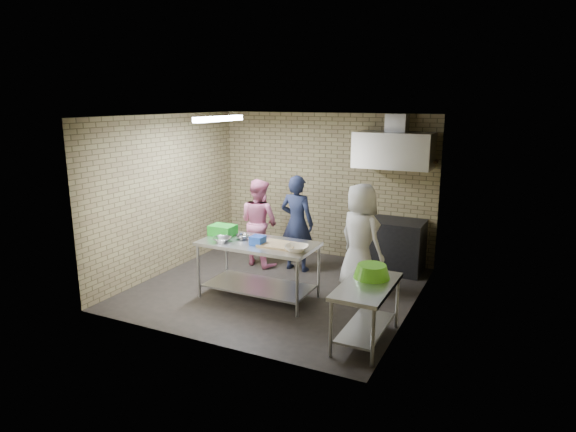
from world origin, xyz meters
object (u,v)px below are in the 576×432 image
(stove, at_px, (388,245))
(green_crate, at_px, (223,230))
(side_counter, at_px, (366,313))
(woman_pink, at_px, (259,222))
(blue_tub, at_px, (258,240))
(bottle_green, at_px, (423,155))
(man_navy, at_px, (297,223))
(green_basin, at_px, (372,271))
(woman_white, at_px, (360,238))
(prep_table, at_px, (259,270))

(stove, relative_size, green_crate, 3.11)
(side_counter, bearing_deg, woman_pink, 142.47)
(blue_tub, xyz_separation_m, bottle_green, (1.83, 2.44, 1.08))
(green_crate, xyz_separation_m, man_navy, (0.68, 1.28, -0.10))
(green_basin, xyz_separation_m, woman_white, (-0.59, 1.37, 0.01))
(stove, distance_m, green_basin, 2.57)
(man_navy, bearing_deg, woman_pink, 4.79)
(side_counter, relative_size, bottle_green, 8.00)
(blue_tub, bearing_deg, side_counter, -16.74)
(green_crate, distance_m, green_basin, 2.61)
(stove, relative_size, bottle_green, 8.00)
(prep_table, bearing_deg, woman_white, 37.21)
(green_crate, distance_m, woman_white, 2.15)
(green_crate, xyz_separation_m, green_basin, (2.56, -0.52, -0.11))
(green_crate, bearing_deg, stove, 42.95)
(green_crate, relative_size, man_navy, 0.23)
(stove, bearing_deg, green_basin, -80.24)
(prep_table, xyz_separation_m, man_navy, (-0.02, 1.40, 0.41))
(green_basin, bearing_deg, side_counter, -85.43)
(prep_table, distance_m, woman_white, 1.65)
(stove, xyz_separation_m, green_basin, (0.43, -2.50, 0.38))
(blue_tub, distance_m, woman_pink, 1.68)
(prep_table, relative_size, woman_pink, 1.11)
(prep_table, relative_size, man_navy, 1.03)
(prep_table, xyz_separation_m, blue_tub, (0.05, -0.10, 0.50))
(side_counter, xyz_separation_m, woman_white, (-0.61, 1.62, 0.47))
(stove, bearing_deg, blue_tub, -122.05)
(side_counter, distance_m, bottle_green, 3.41)
(prep_table, bearing_deg, green_crate, 170.27)
(man_navy, distance_m, woman_pink, 0.74)
(green_crate, bearing_deg, bottle_green, 40.74)
(green_basin, bearing_deg, stove, 99.76)
(bottle_green, bearing_deg, green_basin, -90.42)
(blue_tub, xyz_separation_m, woman_white, (1.22, 1.07, -0.08))
(blue_tub, relative_size, bottle_green, 1.29)
(prep_table, height_order, bottle_green, bottle_green)
(side_counter, xyz_separation_m, woman_pink, (-2.63, 2.02, 0.41))
(green_crate, distance_m, man_navy, 1.46)
(woman_pink, bearing_deg, bottle_green, -144.78)
(prep_table, bearing_deg, man_navy, 90.68)
(prep_table, bearing_deg, woman_pink, 118.74)
(woman_white, bearing_deg, stove, -67.92)
(stove, distance_m, man_navy, 1.65)
(prep_table, relative_size, side_counter, 1.45)
(stove, height_order, woman_white, woman_white)
(prep_table, distance_m, bottle_green, 3.39)
(green_crate, bearing_deg, green_basin, -11.49)
(stove, relative_size, man_navy, 0.71)
(man_navy, distance_m, woman_white, 1.36)
(stove, relative_size, green_basin, 2.61)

